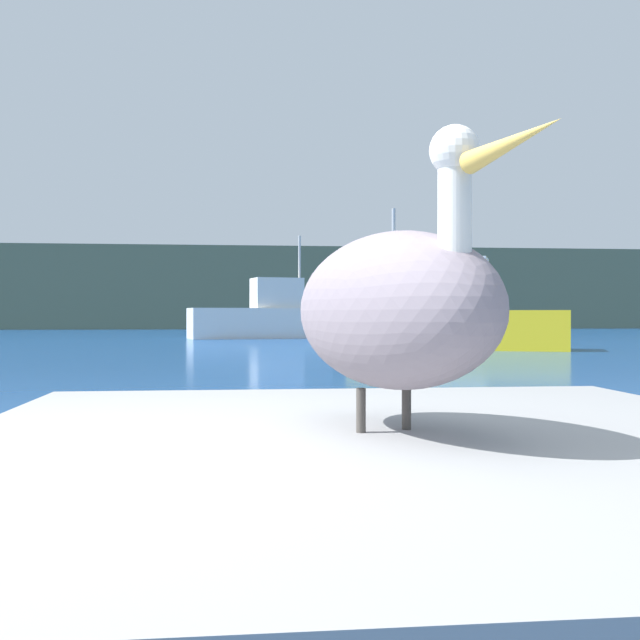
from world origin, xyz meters
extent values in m
cube|color=#5B664C|center=(0.00, 61.21, 3.21)|extent=(140.00, 10.19, 6.42)
cube|color=#959595|center=(1.01, 0.29, 0.34)|extent=(2.70, 2.86, 0.68)
ellipsoid|color=gray|center=(1.01, 0.29, 1.06)|extent=(0.73, 1.10, 0.48)
cylinder|color=white|center=(1.11, -0.05, 1.29)|extent=(0.09, 0.09, 0.31)
sphere|color=white|center=(1.11, -0.05, 1.49)|extent=(0.14, 0.14, 0.14)
cone|color=gold|center=(1.18, -0.28, 1.46)|extent=(0.16, 0.36, 0.09)
cylinder|color=#4C4742|center=(1.08, 0.36, 0.75)|extent=(0.03, 0.03, 0.14)
cylinder|color=#4C4742|center=(0.92, 0.32, 0.75)|extent=(0.03, 0.03, 0.14)
cube|color=yellow|center=(7.31, 20.91, 0.60)|extent=(6.89, 4.32, 1.20)
cube|color=silver|center=(7.17, 20.97, 2.02)|extent=(2.52, 2.15, 1.63)
cylinder|color=#B2B2B2|center=(5.46, 21.67, 2.83)|extent=(0.12, 0.12, 3.24)
cylinder|color=#3F382D|center=(4.35, 22.13, 1.55)|extent=(0.10, 0.10, 0.70)
cube|color=white|center=(1.52, 32.89, 0.69)|extent=(6.68, 3.32, 1.39)
cube|color=silver|center=(2.32, 33.07, 2.08)|extent=(2.49, 2.03, 1.39)
cylinder|color=#B2B2B2|center=(3.40, 33.30, 3.08)|extent=(0.12, 0.12, 3.39)
cylinder|color=#3F382D|center=(4.53, 33.54, 1.74)|extent=(0.10, 0.10, 0.70)
camera|label=1|loc=(0.54, -2.00, 1.05)|focal=42.54mm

